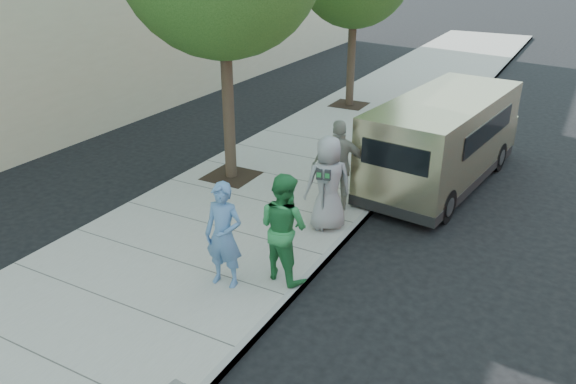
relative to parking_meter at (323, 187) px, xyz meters
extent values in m
plane|color=black|center=(-0.98, -0.83, -1.14)|extent=(120.00, 120.00, 0.00)
cube|color=gray|center=(-1.98, -0.83, -1.07)|extent=(5.00, 60.00, 0.15)
cube|color=gray|center=(0.46, -0.83, -1.07)|extent=(0.12, 60.00, 0.16)
cube|color=black|center=(-3.28, 1.57, -0.99)|extent=(1.20, 1.20, 0.01)
cylinder|color=#38281E|center=(-3.28, 1.57, 0.99)|extent=(0.28, 0.28, 3.96)
cube|color=black|center=(-3.28, 9.17, -0.99)|extent=(1.20, 1.20, 0.01)
cylinder|color=#38281E|center=(-3.28, 9.17, 0.77)|extent=(0.28, 0.28, 3.52)
cylinder|color=gray|center=(0.00, 0.00, -0.45)|extent=(0.05, 0.05, 1.09)
cube|color=gray|center=(0.00, 0.00, 0.13)|extent=(0.22, 0.10, 0.08)
cube|color=#2D2D30|center=(-0.08, -0.02, 0.27)|extent=(0.13, 0.12, 0.21)
cube|color=#2D2D30|center=(0.08, 0.02, 0.27)|extent=(0.13, 0.12, 0.21)
cube|color=#C8BC8F|center=(1.35, 3.91, 0.06)|extent=(2.66, 5.62, 1.99)
cube|color=#C8BC8F|center=(1.72, 6.84, -0.43)|extent=(1.90, 0.78, 0.85)
cube|color=black|center=(1.01, 1.22, 0.41)|extent=(1.49, 0.21, 0.55)
cylinder|color=black|center=(0.70, 5.79, -0.76)|extent=(0.35, 0.79, 0.76)
cylinder|color=black|center=(2.45, 5.57, -0.76)|extent=(0.35, 0.79, 0.76)
cylinder|color=black|center=(0.24, 2.14, -0.76)|extent=(0.35, 0.79, 0.76)
cylinder|color=black|center=(1.99, 1.92, -0.76)|extent=(0.35, 0.79, 0.76)
imported|color=#5078AA|center=(-0.66, -2.49, -0.05)|extent=(0.73, 0.52, 1.88)
imported|color=#287C3F|center=(0.12, -1.83, -0.01)|extent=(1.10, 0.95, 1.96)
imported|color=gray|center=(0.00, 0.23, -0.01)|extent=(1.13, 1.10, 1.96)
imported|color=gray|center=(-0.17, 1.14, 0.02)|extent=(1.28, 1.02, 2.03)
camera|label=1|loc=(4.23, -9.21, 4.46)|focal=35.00mm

